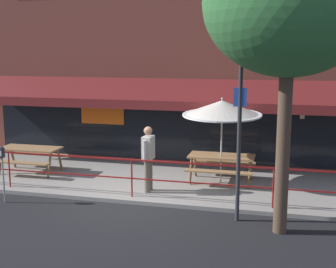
% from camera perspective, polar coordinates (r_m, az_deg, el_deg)
% --- Properties ---
extents(ground_plane, '(120.00, 120.00, 0.00)m').
position_cam_1_polar(ground_plane, '(11.64, -4.88, -8.52)').
color(ground_plane, black).
extents(patio_deck, '(15.00, 4.00, 0.10)m').
position_cam_1_polar(patio_deck, '(13.45, -2.08, -5.68)').
color(patio_deck, gray).
rests_on(patio_deck, ground).
extents(restaurant_building, '(15.00, 1.60, 8.68)m').
position_cam_1_polar(restaurant_building, '(15.09, 0.25, 12.40)').
color(restaurant_building, brown).
rests_on(restaurant_building, ground).
extents(patio_railing, '(13.84, 0.04, 0.97)m').
position_cam_1_polar(patio_railing, '(11.69, -4.45, -4.36)').
color(patio_railing, maroon).
rests_on(patio_railing, patio_deck).
extents(picnic_table_left, '(1.80, 1.42, 0.76)m').
position_cam_1_polar(picnic_table_left, '(14.55, -16.47, -2.21)').
color(picnic_table_left, '#997047').
rests_on(picnic_table_left, patio_deck).
extents(picnic_table_centre, '(1.80, 1.42, 0.76)m').
position_cam_1_polar(picnic_table_centre, '(13.03, 6.53, -3.28)').
color(picnic_table_centre, '#997047').
rests_on(picnic_table_centre, patio_deck).
extents(patio_umbrella_centre, '(2.14, 2.14, 2.38)m').
position_cam_1_polar(patio_umbrella_centre, '(12.68, 6.61, 3.12)').
color(patio_umbrella_centre, '#B7B2A8').
rests_on(patio_umbrella_centre, patio_deck).
extents(pedestrian_walking, '(0.26, 0.62, 1.71)m').
position_cam_1_polar(pedestrian_walking, '(12.04, -2.42, -2.63)').
color(pedestrian_walking, '#665B4C').
rests_on(pedestrian_walking, patio_deck).
extents(parking_meter_near, '(0.15, 0.16, 1.42)m').
position_cam_1_polar(parking_meter_near, '(12.12, -19.57, -2.70)').
color(parking_meter_near, gray).
rests_on(parking_meter_near, ground).
extents(street_sign_pole, '(0.28, 0.09, 3.82)m').
position_cam_1_polar(street_sign_pole, '(10.15, 8.68, 0.07)').
color(street_sign_pole, '#2D2D33').
rests_on(street_sign_pole, ground).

